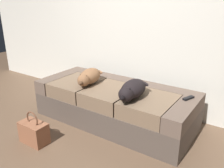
{
  "coord_description": "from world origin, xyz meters",
  "views": [
    {
      "loc": [
        1.51,
        -1.32,
        1.52
      ],
      "look_at": [
        0.0,
        0.91,
        0.53
      ],
      "focal_mm": 37.84,
      "sensor_mm": 36.0,
      "label": 1
    }
  ],
  "objects_px": {
    "dog_dark": "(132,90)",
    "tv_remote": "(188,98)",
    "couch": "(114,104)",
    "dog_tan": "(89,77)",
    "handbag": "(34,132)"
  },
  "relations": [
    {
      "from": "couch",
      "to": "dog_tan",
      "type": "height_order",
      "value": "dog_tan"
    },
    {
      "from": "dog_tan",
      "to": "dog_dark",
      "type": "height_order",
      "value": "dog_dark"
    },
    {
      "from": "dog_dark",
      "to": "handbag",
      "type": "relative_size",
      "value": 1.5
    },
    {
      "from": "dog_dark",
      "to": "handbag",
      "type": "xyz_separation_m",
      "value": [
        -0.81,
        -0.73,
        -0.45
      ]
    },
    {
      "from": "couch",
      "to": "handbag",
      "type": "relative_size",
      "value": 5.29
    },
    {
      "from": "couch",
      "to": "dog_dark",
      "type": "height_order",
      "value": "dog_dark"
    },
    {
      "from": "dog_dark",
      "to": "tv_remote",
      "type": "bearing_deg",
      "value": 31.08
    },
    {
      "from": "dog_tan",
      "to": "handbag",
      "type": "height_order",
      "value": "dog_tan"
    },
    {
      "from": "couch",
      "to": "handbag",
      "type": "xyz_separation_m",
      "value": [
        -0.46,
        -0.91,
        -0.11
      ]
    },
    {
      "from": "tv_remote",
      "to": "handbag",
      "type": "distance_m",
      "value": 1.74
    },
    {
      "from": "couch",
      "to": "dog_tan",
      "type": "relative_size",
      "value": 3.75
    },
    {
      "from": "dog_dark",
      "to": "tv_remote",
      "type": "relative_size",
      "value": 3.79
    },
    {
      "from": "couch",
      "to": "tv_remote",
      "type": "distance_m",
      "value": 0.93
    },
    {
      "from": "handbag",
      "to": "tv_remote",
      "type": "bearing_deg",
      "value": 37.87
    },
    {
      "from": "couch",
      "to": "dog_tan",
      "type": "distance_m",
      "value": 0.48
    }
  ]
}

